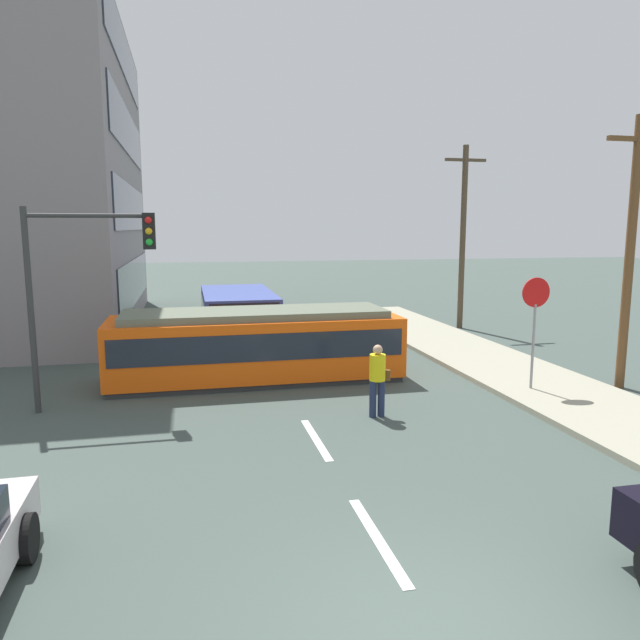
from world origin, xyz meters
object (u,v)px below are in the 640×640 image
(streetcar_tram, at_px, (256,344))
(city_bus, at_px, (238,314))
(pedestrian_crossing, at_px, (378,376))
(traffic_light_mast, at_px, (82,269))
(stop_sign, at_px, (535,310))
(utility_pole_mid, at_px, (463,234))
(utility_pole_near, at_px, (630,249))

(streetcar_tram, height_order, city_bus, streetcar_tram)
(city_bus, bearing_deg, streetcar_tram, -89.56)
(pedestrian_crossing, xyz_separation_m, traffic_light_mast, (-6.46, 2.02, 2.39))
(pedestrian_crossing, xyz_separation_m, stop_sign, (4.50, 0.95, 1.25))
(streetcar_tram, xyz_separation_m, city_bus, (-0.04, 5.33, 0.08))
(stop_sign, height_order, utility_pole_mid, utility_pole_mid)
(stop_sign, bearing_deg, pedestrian_crossing, -168.05)
(pedestrian_crossing, distance_m, utility_pole_mid, 13.29)
(traffic_light_mast, relative_size, utility_pole_mid, 0.62)
(traffic_light_mast, bearing_deg, utility_pole_mid, 32.43)
(utility_pole_mid, bearing_deg, city_bus, -171.36)
(traffic_light_mast, bearing_deg, streetcar_tram, 24.69)
(pedestrian_crossing, relative_size, traffic_light_mast, 0.35)
(pedestrian_crossing, height_order, traffic_light_mast, traffic_light_mast)
(utility_pole_mid, bearing_deg, traffic_light_mast, -147.57)
(streetcar_tram, distance_m, utility_pole_near, 10.28)
(city_bus, bearing_deg, traffic_light_mast, -119.63)
(stop_sign, relative_size, utility_pole_mid, 0.38)
(city_bus, bearing_deg, utility_pole_near, -41.26)
(streetcar_tram, relative_size, city_bus, 1.45)
(pedestrian_crossing, bearing_deg, utility_pole_near, 7.46)
(stop_sign, distance_m, traffic_light_mast, 11.07)
(stop_sign, bearing_deg, utility_pole_mid, 74.34)
(stop_sign, height_order, traffic_light_mast, traffic_light_mast)
(city_bus, xyz_separation_m, utility_pole_near, (9.50, -8.33, 2.60))
(streetcar_tram, relative_size, utility_pole_mid, 1.06)
(streetcar_tram, height_order, utility_pole_mid, utility_pole_mid)
(traffic_light_mast, bearing_deg, city_bus, 60.37)
(streetcar_tram, distance_m, utility_pole_mid, 12.07)
(streetcar_tram, height_order, traffic_light_mast, traffic_light_mast)
(stop_sign, bearing_deg, streetcar_tram, 156.29)
(city_bus, distance_m, utility_pole_near, 12.90)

